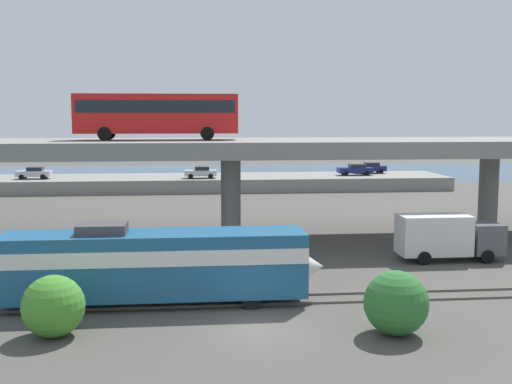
% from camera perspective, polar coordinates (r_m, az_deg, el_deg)
% --- Properties ---
extents(ground_plane, '(260.00, 260.00, 0.00)m').
position_cam_1_polar(ground_plane, '(28.90, 0.13, -12.18)').
color(ground_plane, '#4C4944').
extents(rail_strip_near, '(110.00, 0.12, 0.12)m').
position_cam_1_polar(rail_strip_near, '(31.95, -0.47, -10.20)').
color(rail_strip_near, '#59544C').
rests_on(rail_strip_near, ground_plane).
extents(rail_strip_far, '(110.00, 0.12, 0.12)m').
position_cam_1_polar(rail_strip_far, '(33.41, -0.71, -9.43)').
color(rail_strip_far, '#59544C').
rests_on(rail_strip_far, ground_plane).
extents(train_locomotive, '(16.11, 3.04, 4.18)m').
position_cam_1_polar(train_locomotive, '(32.03, -7.77, -6.26)').
color(train_locomotive, '#1E5984').
rests_on(train_locomotive, ground_plane).
extents(highway_overpass, '(96.00, 10.84, 7.70)m').
position_cam_1_polar(highway_overpass, '(47.33, -2.32, 3.77)').
color(highway_overpass, gray).
rests_on(highway_overpass, ground_plane).
extents(transit_bus_on_overpass, '(12.00, 2.68, 3.40)m').
position_cam_1_polar(transit_bus_on_overpass, '(47.79, -8.97, 7.16)').
color(transit_bus_on_overpass, red).
rests_on(transit_bus_on_overpass, highway_overpass).
extents(service_truck_west, '(6.80, 2.46, 3.04)m').
position_cam_1_polar(service_truck_west, '(43.22, 16.90, -3.83)').
color(service_truck_west, '#515459').
rests_on(service_truck_west, ground_plane).
extents(pier_parking_lot, '(60.75, 10.68, 1.69)m').
position_cam_1_polar(pier_parking_lot, '(82.68, -3.73, 0.87)').
color(pier_parking_lot, gray).
rests_on(pier_parking_lot, ground_plane).
extents(parked_car_0, '(4.02, 1.93, 1.50)m').
position_cam_1_polar(parked_car_0, '(79.86, -5.03, 1.81)').
color(parked_car_0, '#B7B7BC').
rests_on(parked_car_0, pier_parking_lot).
extents(parked_car_1, '(4.62, 1.91, 1.50)m').
position_cam_1_polar(parked_car_1, '(84.73, 9.01, 2.04)').
color(parked_car_1, navy).
rests_on(parked_car_1, pier_parking_lot).
extents(parked_car_2, '(4.19, 1.91, 1.50)m').
position_cam_1_polar(parked_car_2, '(83.48, -19.50, 1.66)').
color(parked_car_2, '#B7B7BC').
rests_on(parked_car_2, pier_parking_lot).
extents(parked_car_3, '(4.23, 1.86, 1.50)m').
position_cam_1_polar(parked_car_3, '(88.04, 10.34, 2.19)').
color(parked_car_3, navy).
rests_on(parked_car_3, pier_parking_lot).
extents(harbor_water, '(140.00, 36.00, 0.01)m').
position_cam_1_polar(harbor_water, '(105.64, -4.15, 1.70)').
color(harbor_water, '#2D5170').
rests_on(harbor_water, ground_plane).
extents(shrub_left, '(2.69, 2.69, 2.69)m').
position_cam_1_polar(shrub_left, '(28.69, -17.91, -9.85)').
color(shrub_left, '#418A2B').
rests_on(shrub_left, ground_plane).
extents(shrub_right, '(2.82, 2.82, 2.82)m').
position_cam_1_polar(shrub_right, '(28.23, 12.60, -9.81)').
color(shrub_right, '#2E7130').
rests_on(shrub_right, ground_plane).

